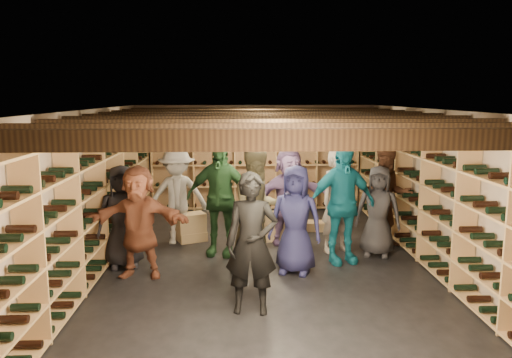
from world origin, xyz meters
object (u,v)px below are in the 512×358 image
object	(u,v)px
person_1	(252,244)
crate_stack_left	(192,227)
person_8	(387,196)
person_2	(259,210)
crate_loose	(314,226)
person_9	(177,196)
person_12	(378,211)
person_6	(295,220)
person_7	(338,201)
person_0	(123,216)
crate_stack_right	(273,226)
person_4	(342,204)
person_10	(219,198)
person_5	(139,222)
person_11	(289,196)

from	to	relation	value
person_1	crate_stack_left	bearing A→B (deg)	114.12
person_8	person_2	bearing A→B (deg)	-150.81
crate_loose	crate_stack_left	bearing A→B (deg)	-164.68
person_9	person_12	bearing A→B (deg)	-14.17
person_6	person_7	distance (m)	1.28
person_0	person_6	world-z (taller)	person_6
crate_stack_right	person_9	world-z (taller)	person_9
crate_loose	person_12	distance (m)	1.90
person_4	crate_loose	bearing A→B (deg)	80.35
person_0	person_1	bearing A→B (deg)	-52.82
person_4	person_8	world-z (taller)	person_4
person_10	person_12	world-z (taller)	person_10
person_10	person_8	bearing A→B (deg)	20.79
person_5	person_7	world-z (taller)	person_7
person_6	person_7	world-z (taller)	person_7
person_4	person_7	bearing A→B (deg)	71.34
person_9	person_0	bearing A→B (deg)	-120.05
person_0	person_1	size ratio (longest dim) A/B	0.92
crate_stack_right	person_12	distance (m)	1.96
person_2	person_0	bearing A→B (deg)	152.10
person_6	person_5	bearing A→B (deg)	-159.18
person_5	person_11	size ratio (longest dim) A/B	0.96
crate_stack_left	crate_loose	world-z (taller)	crate_stack_left
person_11	person_8	bearing A→B (deg)	-29.24
person_6	person_7	xyz separation A→B (m)	(0.83, 0.98, 0.06)
crate_stack_right	person_5	bearing A→B (deg)	-139.55
crate_stack_right	person_0	distance (m)	2.80
person_9	person_12	size ratio (longest dim) A/B	1.15
crate_stack_right	person_5	world-z (taller)	person_5
person_6	person_11	world-z (taller)	person_11
crate_stack_left	person_9	xyz separation A→B (m)	(-0.24, -0.12, 0.60)
person_6	person_7	size ratio (longest dim) A/B	0.93
person_9	person_12	world-z (taller)	person_9
person_0	person_5	size ratio (longest dim) A/B	0.96
crate_loose	crate_stack_right	bearing A→B (deg)	-143.03
person_12	person_7	bearing A→B (deg)	177.97
person_0	person_5	xyz separation A→B (m)	(0.33, -0.44, 0.03)
person_1	person_7	xyz separation A→B (m)	(1.52, 2.34, 0.01)
crate_stack_right	person_12	bearing A→B (deg)	-29.95
person_5	person_8	xyz separation A→B (m)	(4.03, 1.33, 0.07)
crate_stack_left	person_12	size ratio (longest dim) A/B	0.40
person_2	person_4	world-z (taller)	person_4
crate_loose	person_12	size ratio (longest dim) A/B	0.33
person_9	person_5	bearing A→B (deg)	-102.74
person_0	person_1	xyz separation A→B (m)	(1.92, -1.73, 0.07)
person_0	person_2	distance (m)	2.09
person_9	person_11	size ratio (longest dim) A/B	1.00
person_10	person_5	bearing A→B (deg)	-125.41
person_5	person_10	bearing A→B (deg)	46.24
person_0	person_7	size ratio (longest dim) A/B	0.91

